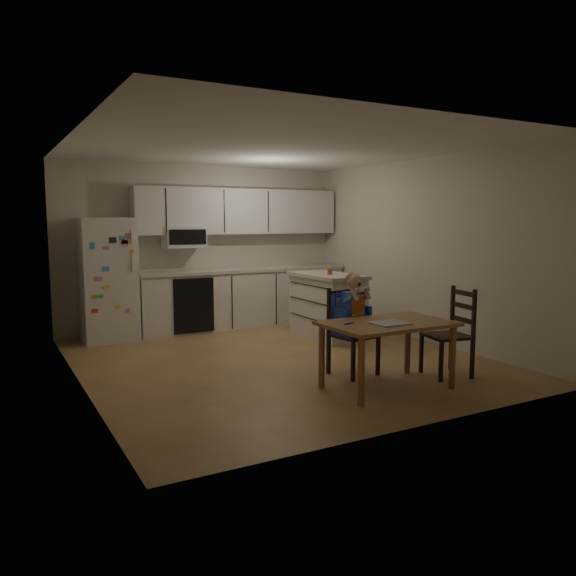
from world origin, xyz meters
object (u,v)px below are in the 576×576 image
(refrigerator, at_px, (107,279))
(red_cup, at_px, (330,272))
(chair_booster, at_px, (351,313))
(kitchen_island, at_px, (327,305))
(chair_side, at_px, (455,326))
(dining_table, at_px, (387,331))

(refrigerator, distance_m, red_cup, 3.09)
(red_cup, height_order, chair_booster, chair_booster)
(refrigerator, xyz_separation_m, chair_booster, (1.94, -3.07, -0.18))
(refrigerator, xyz_separation_m, kitchen_island, (2.78, -1.31, -0.39))
(kitchen_island, distance_m, red_cup, 0.51)
(kitchen_island, bearing_deg, red_cup, -109.28)
(red_cup, bearing_deg, chair_side, -85.79)
(kitchen_island, distance_m, dining_table, 2.52)
(red_cup, relative_size, chair_side, 0.09)
(chair_booster, bearing_deg, refrigerator, 112.92)
(kitchen_island, relative_size, chair_booster, 1.11)
(refrigerator, relative_size, chair_side, 1.79)
(chair_booster, bearing_deg, chair_side, -40.91)
(kitchen_island, bearing_deg, chair_side, -87.13)
(red_cup, relative_size, chair_booster, 0.08)
(red_cup, xyz_separation_m, chair_side, (0.16, -2.22, -0.42))
(chair_side, bearing_deg, chair_booster, -111.05)
(chair_side, bearing_deg, dining_table, -77.55)
(refrigerator, distance_m, chair_side, 4.67)
(kitchen_island, xyz_separation_m, dining_table, (-0.83, -2.38, 0.12))
(red_cup, bearing_deg, refrigerator, 152.21)
(kitchen_island, height_order, chair_side, chair_side)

